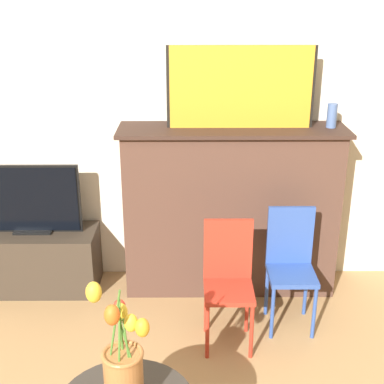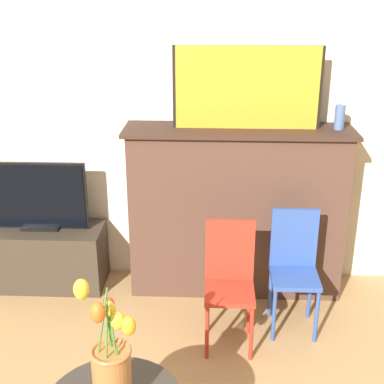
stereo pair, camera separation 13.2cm
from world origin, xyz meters
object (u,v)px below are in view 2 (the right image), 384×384
at_px(chair_red, 230,277).
at_px(chair_blue, 294,263).
at_px(tv_monitor, 38,197).
at_px(painting, 247,88).
at_px(vase_tulips, 111,364).

distance_m(chair_red, chair_blue, 0.44).
bearing_deg(tv_monitor, chair_blue, -14.01).
distance_m(painting, vase_tulips, 1.99).
relative_size(tv_monitor, chair_blue, 0.88).
height_order(painting, chair_blue, painting).
distance_m(chair_blue, vase_tulips, 1.58).
bearing_deg(chair_blue, chair_red, -155.34).
xyz_separation_m(tv_monitor, vase_tulips, (0.83, -1.71, 0.01)).
bearing_deg(chair_red, painting, 81.26).
xyz_separation_m(painting, tv_monitor, (-1.42, -0.03, -0.76)).
relative_size(painting, chair_red, 1.22).
xyz_separation_m(chair_red, vase_tulips, (-0.49, -1.10, 0.25)).
bearing_deg(painting, vase_tulips, -108.63).
distance_m(painting, chair_red, 1.19).
bearing_deg(tv_monitor, chair_red, -25.03).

